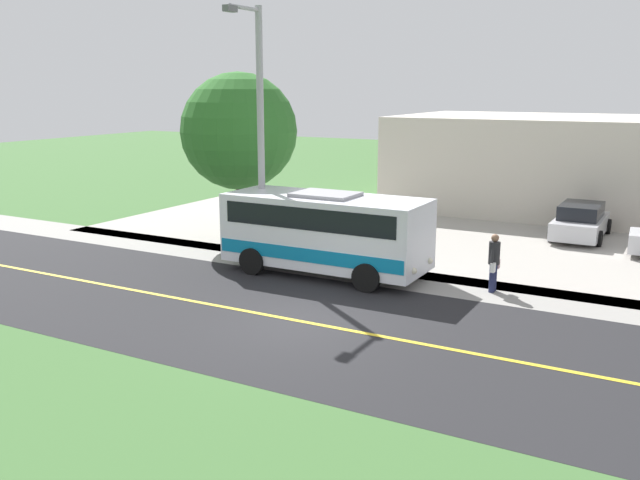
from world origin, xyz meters
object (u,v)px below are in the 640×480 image
shuttle_bus_front (326,229)px  pedestrian_with_bags (494,261)px  street_light_pole (259,126)px  parked_car_near (581,222)px  tree_curbside (239,131)px  commercial_building (600,165)px

shuttle_bus_front → pedestrian_with_bags: 5.52m
shuttle_bus_front → street_light_pole: 4.32m
pedestrian_with_bags → street_light_pole: (0.32, -8.24, 3.82)m
pedestrian_with_bags → parked_car_near: bearing=173.1°
parked_car_near → tree_curbside: 14.45m
street_light_pole → parked_car_near: (-9.65, 9.37, -4.10)m
street_light_pole → parked_car_near: size_ratio=1.99×
pedestrian_with_bags → street_light_pole: 9.09m
shuttle_bus_front → parked_car_near: bearing=146.6°
pedestrian_with_bags → tree_curbside: 11.61m
shuttle_bus_front → street_light_pole: size_ratio=0.78×
pedestrian_with_bags → tree_curbside: tree_curbside is taller
parked_car_near → tree_curbside: bearing=-59.2°
shuttle_bus_front → parked_car_near: (-9.97, 6.58, -0.82)m
shuttle_bus_front → parked_car_near: size_ratio=1.56×
pedestrian_with_bags → tree_curbside: bearing=-101.4°
street_light_pole → commercial_building: street_light_pole is taller
parked_car_near → tree_curbside: (7.14, -12.00, 3.71)m
shuttle_bus_front → street_light_pole: street_light_pole is taller
shuttle_bus_front → tree_curbside: tree_curbside is taller
tree_curbside → commercial_building: (-14.00, 11.75, -2.06)m
street_light_pole → commercial_building: (-16.51, 9.12, -2.46)m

